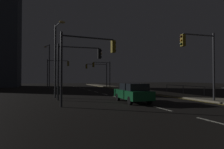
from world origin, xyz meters
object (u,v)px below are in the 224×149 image
object	(u,v)px
traffic_light_far_left	(102,69)
street_lamp_far_end	(49,63)
traffic_light_overhead_east	(57,68)
traffic_light_far_right	(78,61)
traffic_light_mid_left	(87,55)
traffic_light_far_center	(200,53)
car	(133,92)
traffic_light_mid_right	(97,70)
street_lamp_median	(56,53)

from	to	relation	value
traffic_light_far_left	street_lamp_far_end	xyz separation A→B (m)	(-10.40, 0.48, 1.03)
traffic_light_overhead_east	traffic_light_far_right	bearing A→B (deg)	-89.15
traffic_light_mid_left	traffic_light_far_center	bearing A→B (deg)	-10.08
car	traffic_light_overhead_east	xyz separation A→B (m)	(-4.21, 23.92, 3.11)
traffic_light_mid_right	traffic_light_far_center	size ratio (longest dim) A/B	0.90
traffic_light_far_center	street_lamp_median	world-z (taller)	street_lamp_median
traffic_light_mid_left	traffic_light_far_right	bearing A→B (deg)	88.78
traffic_light_far_right	traffic_light_far_left	world-z (taller)	traffic_light_far_left
car	traffic_light_far_right	world-z (taller)	traffic_light_far_right
traffic_light_mid_right	street_lamp_far_end	bearing A→B (deg)	-166.60
car	traffic_light_far_center	size ratio (longest dim) A/B	0.80
car	street_lamp_median	world-z (taller)	street_lamp_median
traffic_light_far_right	street_lamp_far_end	distance (m)	20.25
traffic_light_far_center	street_lamp_median	bearing A→B (deg)	144.35
traffic_light_mid_right	street_lamp_far_end	xyz separation A→B (m)	(-10.15, -2.42, 1.11)
traffic_light_mid_right	traffic_light_overhead_east	bearing A→B (deg)	-166.45
traffic_light_overhead_east	traffic_light_mid_right	bearing A→B (deg)	13.55
traffic_light_mid_left	traffic_light_far_right	xyz separation A→B (m)	(0.09, 4.00, -0.08)
traffic_light_far_left	street_lamp_median	xyz separation A→B (m)	(-10.35, -17.54, 0.64)
traffic_light_mid_left	street_lamp_median	xyz separation A→B (m)	(-1.71, 6.11, 0.80)
traffic_light_mid_left	street_lamp_median	bearing A→B (deg)	105.66
traffic_light_mid_left	traffic_light_overhead_east	distance (m)	24.47
car	traffic_light_mid_right	world-z (taller)	traffic_light_mid_right
street_lamp_median	street_lamp_far_end	distance (m)	18.02
street_lamp_median	traffic_light_far_right	bearing A→B (deg)	-49.55
traffic_light_overhead_east	street_lamp_far_end	bearing A→B (deg)	-167.47
traffic_light_mid_left	street_lamp_median	world-z (taller)	street_lamp_median
car	traffic_light_far_right	size ratio (longest dim) A/B	0.88
traffic_light_mid_right	traffic_light_mid_left	size ratio (longest dim) A/B	0.98
traffic_light_mid_left	street_lamp_far_end	bearing A→B (deg)	94.18
traffic_light_far_left	street_lamp_median	distance (m)	20.38
traffic_light_far_center	street_lamp_far_end	xyz separation A→B (m)	(-10.81, 25.73, 0.83)
street_lamp_median	traffic_light_far_center	bearing A→B (deg)	-35.65
traffic_light_overhead_east	street_lamp_far_end	size ratio (longest dim) A/B	0.67
traffic_light_overhead_east	traffic_light_far_left	bearing A→B (deg)	-5.28
traffic_light_far_left	traffic_light_far_center	bearing A→B (deg)	-89.08
traffic_light_far_center	street_lamp_median	size ratio (longest dim) A/B	0.76
traffic_light_overhead_east	car	bearing A→B (deg)	-80.02
traffic_light_mid_left	street_lamp_far_end	xyz separation A→B (m)	(-1.76, 24.12, 1.19)
street_lamp_far_end	traffic_light_far_right	bearing A→B (deg)	-84.76
traffic_light_far_center	traffic_light_far_left	xyz separation A→B (m)	(-0.41, 25.26, -0.21)
traffic_light_far_left	street_lamp_far_end	distance (m)	10.46
car	traffic_light_far_center	distance (m)	6.39
traffic_light_mid_left	traffic_light_overhead_east	xyz separation A→B (m)	(-0.22, 24.47, 0.22)
car	traffic_light_far_right	distance (m)	5.91
street_lamp_far_end	street_lamp_median	bearing A→B (deg)	-89.84
car	street_lamp_median	size ratio (longest dim) A/B	0.60
car	traffic_light_overhead_east	bearing A→B (deg)	99.98
traffic_light_far_center	street_lamp_far_end	distance (m)	27.92
traffic_light_mid_right	street_lamp_far_end	size ratio (longest dim) A/B	0.62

